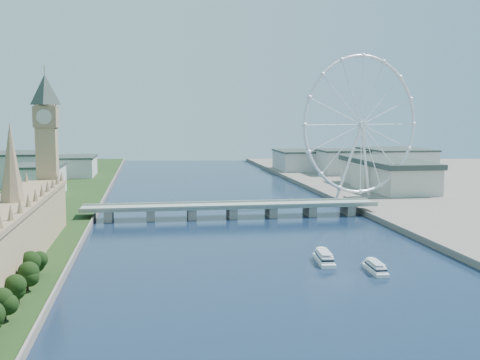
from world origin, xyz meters
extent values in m
cube|color=tan|center=(-128.00, 170.00, 17.00)|extent=(24.00, 200.00, 28.00)
cone|color=#937A59|center=(-128.00, 170.00, 53.00)|extent=(12.00, 12.00, 40.00)
cube|color=tan|center=(-128.00, 278.00, 43.00)|extent=(13.00, 13.00, 80.00)
cube|color=#937A59|center=(-128.00, 278.00, 75.00)|extent=(15.00, 15.00, 14.00)
pyramid|color=#2D3833|center=(-128.00, 278.00, 103.00)|extent=(20.02, 20.02, 20.00)
cube|color=gray|center=(0.00, 300.00, 8.50)|extent=(220.00, 22.00, 2.00)
cube|color=gray|center=(-90.00, 300.00, 3.75)|extent=(6.00, 20.00, 7.50)
cube|color=gray|center=(-60.00, 300.00, 3.75)|extent=(6.00, 20.00, 7.50)
cube|color=gray|center=(-30.00, 300.00, 3.75)|extent=(6.00, 20.00, 7.50)
cube|color=gray|center=(0.00, 300.00, 3.75)|extent=(6.00, 20.00, 7.50)
cube|color=gray|center=(30.00, 300.00, 3.75)|extent=(6.00, 20.00, 7.50)
cube|color=gray|center=(60.00, 300.00, 3.75)|extent=(6.00, 20.00, 7.50)
cube|color=gray|center=(90.00, 300.00, 3.75)|extent=(6.00, 20.00, 7.50)
torus|color=silver|center=(120.00, 355.00, 68.00)|extent=(113.60, 39.12, 118.60)
cylinder|color=silver|center=(120.00, 355.00, 68.00)|extent=(7.25, 6.61, 6.00)
cube|color=gray|center=(117.00, 365.00, 4.00)|extent=(14.00, 10.00, 2.00)
cube|color=beige|center=(-160.00, 430.00, 16.00)|extent=(40.00, 60.00, 26.00)
cube|color=beige|center=(-200.00, 520.00, 19.00)|extent=(60.00, 80.00, 32.00)
cube|color=beige|center=(-150.00, 600.00, 14.00)|extent=(50.00, 70.00, 22.00)
cube|color=beige|center=(180.00, 580.00, 17.00)|extent=(60.00, 60.00, 28.00)
cube|color=beige|center=(240.00, 560.00, 18.00)|extent=(70.00, 90.00, 30.00)
cube|color=beige|center=(140.00, 640.00, 15.00)|extent=(60.00, 80.00, 24.00)
camera|label=1|loc=(-60.87, -139.24, 76.51)|focal=45.00mm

